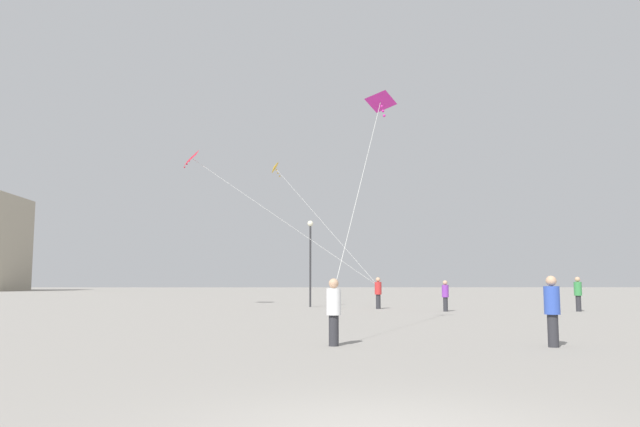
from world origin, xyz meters
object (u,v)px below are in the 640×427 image
at_px(person_in_purple, 445,294).
at_px(person_in_white, 334,309).
at_px(kite_magenta_delta, 380,106).
at_px(kite_amber_diamond, 276,169).
at_px(person_in_green, 578,292).
at_px(person_in_blue, 552,308).
at_px(person_in_red, 378,292).
at_px(kite_crimson_delta, 194,160).
at_px(lamppost_east, 310,249).

bearing_deg(person_in_purple, person_in_white, -51.11).
bearing_deg(person_in_purple, kite_magenta_delta, -53.86).
bearing_deg(kite_amber_diamond, person_in_green, -36.08).
distance_m(kite_magenta_delta, kite_amber_diamond, 22.51).
relative_size(person_in_green, person_in_white, 1.10).
xyz_separation_m(person_in_blue, person_in_red, (-1.67, 20.49, 0.05)).
relative_size(person_in_red, kite_magenta_delta, 0.24).
distance_m(person_in_purple, kite_crimson_delta, 17.85).
relative_size(person_in_white, kite_crimson_delta, 0.14).
xyz_separation_m(person_in_white, kite_amber_diamond, (-2.65, 28.60, 8.68)).
relative_size(person_in_red, kite_crimson_delta, 0.15).
bearing_deg(person_in_green, lamppost_east, 157.29).
relative_size(kite_magenta_delta, lamppost_east, 1.38).
xyz_separation_m(person_in_green, kite_magenta_delta, (-11.56, -10.11, 6.94)).
bearing_deg(kite_magenta_delta, person_in_green, 41.17).
relative_size(kite_magenta_delta, kite_amber_diamond, 0.80).
height_order(person_in_green, person_in_white, person_in_green).
distance_m(person_in_white, lamppost_east, 22.94).
height_order(person_in_purple, lamppost_east, lamppost_east).
height_order(person_in_red, kite_magenta_delta, kite_magenta_delta).
relative_size(person_in_white, person_in_blue, 0.96).
bearing_deg(lamppost_east, kite_amber_diamond, 112.45).
bearing_deg(person_in_red, person_in_purple, -126.06).
distance_m(person_in_green, kite_crimson_delta, 23.78).
bearing_deg(person_in_green, kite_amber_diamond, 144.75).
bearing_deg(person_in_white, person_in_blue, 79.09).
bearing_deg(lamppost_east, person_in_blue, -76.68).
distance_m(person_in_purple, person_in_white, 18.26).
distance_m(person_in_blue, kite_magenta_delta, 10.44).
xyz_separation_m(kite_magenta_delta, kite_amber_diamond, (-4.69, 21.95, 1.65)).
relative_size(person_in_purple, kite_magenta_delta, 0.22).
distance_m(person_in_green, kite_magenta_delta, 16.86).
distance_m(person_in_red, lamppost_east, 5.33).
distance_m(person_in_green, person_in_blue, 19.10).
xyz_separation_m(person_in_blue, kite_crimson_delta, (-12.89, 23.96, 8.29)).
bearing_deg(person_in_purple, kite_crimson_delta, -144.14).
bearing_deg(kite_magenta_delta, kite_amber_diamond, 102.06).
bearing_deg(person_in_red, kite_magenta_delta, -177.94).
relative_size(person_in_blue, person_in_red, 0.95).
bearing_deg(person_in_purple, person_in_green, 58.48).
relative_size(person_in_red, kite_amber_diamond, 0.20).
xyz_separation_m(person_in_blue, kite_amber_diamond, (-7.89, 29.01, 8.65)).
distance_m(kite_crimson_delta, lamppost_east, 9.38).
xyz_separation_m(person_in_blue, lamppost_east, (-5.49, 23.20, 2.58)).
distance_m(person_in_red, kite_magenta_delta, 15.20).
bearing_deg(kite_crimson_delta, kite_magenta_delta, -60.17).
distance_m(person_in_red, kite_amber_diamond, 13.61).
height_order(person_in_green, lamppost_east, lamppost_east).
bearing_deg(person_in_green, person_in_red, 162.50).
bearing_deg(person_in_green, kite_magenta_delta, -138.01).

